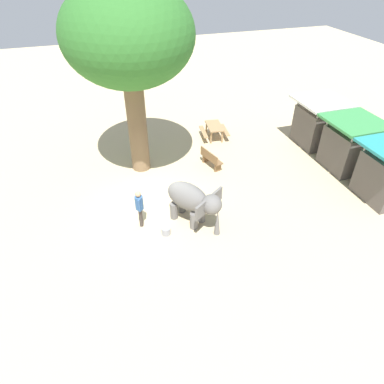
{
  "coord_description": "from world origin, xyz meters",
  "views": [
    {
      "loc": [
        11.45,
        -1.83,
        9.22
      ],
      "look_at": [
        0.69,
        1.6,
        0.8
      ],
      "focal_mm": 31.89,
      "sensor_mm": 36.0,
      "label": 1
    }
  ],
  "objects_px": {
    "shade_tree_main": "(128,37)",
    "market_stall_green": "(348,147)",
    "person_handler": "(139,206)",
    "picnic_table_near": "(214,129)",
    "elephant": "(193,200)",
    "wooden_bench": "(211,158)",
    "feed_bucket": "(166,231)",
    "market_stall_white": "(317,125)"
  },
  "relations": [
    {
      "from": "elephant",
      "to": "picnic_table_near",
      "type": "bearing_deg",
      "value": 116.94
    },
    {
      "from": "person_handler",
      "to": "market_stall_white",
      "type": "relative_size",
      "value": 0.64
    },
    {
      "from": "shade_tree_main",
      "to": "market_stall_white",
      "type": "height_order",
      "value": "shade_tree_main"
    },
    {
      "from": "picnic_table_near",
      "to": "market_stall_white",
      "type": "bearing_deg",
      "value": 72.81
    },
    {
      "from": "person_handler",
      "to": "picnic_table_near",
      "type": "distance_m",
      "value": 8.11
    },
    {
      "from": "elephant",
      "to": "market_stall_white",
      "type": "relative_size",
      "value": 0.94
    },
    {
      "from": "market_stall_white",
      "to": "market_stall_green",
      "type": "xyz_separation_m",
      "value": [
        2.6,
        0.0,
        0.0
      ]
    },
    {
      "from": "market_stall_green",
      "to": "picnic_table_near",
      "type": "bearing_deg",
      "value": -134.1
    },
    {
      "from": "wooden_bench",
      "to": "feed_bucket",
      "type": "relative_size",
      "value": 4.04
    },
    {
      "from": "shade_tree_main",
      "to": "market_stall_green",
      "type": "relative_size",
      "value": 3.28
    },
    {
      "from": "wooden_bench",
      "to": "picnic_table_near",
      "type": "xyz_separation_m",
      "value": [
        -2.84,
        1.25,
        0.12
      ]
    },
    {
      "from": "elephant",
      "to": "shade_tree_main",
      "type": "distance_m",
      "value": 6.94
    },
    {
      "from": "market_stall_white",
      "to": "feed_bucket",
      "type": "height_order",
      "value": "market_stall_white"
    },
    {
      "from": "elephant",
      "to": "person_handler",
      "type": "relative_size",
      "value": 1.45
    },
    {
      "from": "market_stall_green",
      "to": "elephant",
      "type": "bearing_deg",
      "value": -79.02
    },
    {
      "from": "picnic_table_near",
      "to": "market_stall_white",
      "type": "xyz_separation_m",
      "value": [
        2.29,
        5.05,
        0.55
      ]
    },
    {
      "from": "elephant",
      "to": "person_handler",
      "type": "distance_m",
      "value": 2.07
    },
    {
      "from": "feed_bucket",
      "to": "picnic_table_near",
      "type": "bearing_deg",
      "value": 146.44
    },
    {
      "from": "wooden_bench",
      "to": "market_stall_green",
      "type": "xyz_separation_m",
      "value": [
        2.05,
        6.3,
        0.67
      ]
    },
    {
      "from": "feed_bucket",
      "to": "market_stall_green",
      "type": "bearing_deg",
      "value": 101.79
    },
    {
      "from": "market_stall_green",
      "to": "feed_bucket",
      "type": "distance_m",
      "value": 9.88
    },
    {
      "from": "person_handler",
      "to": "market_stall_green",
      "type": "distance_m",
      "value": 10.5
    },
    {
      "from": "shade_tree_main",
      "to": "picnic_table_near",
      "type": "bearing_deg",
      "value": 112.1
    },
    {
      "from": "shade_tree_main",
      "to": "wooden_bench",
      "type": "xyz_separation_m",
      "value": [
        0.98,
        3.32,
        -5.63
      ]
    },
    {
      "from": "elephant",
      "to": "feed_bucket",
      "type": "xyz_separation_m",
      "value": [
        0.38,
        -1.21,
        -0.94
      ]
    },
    {
      "from": "market_stall_white",
      "to": "picnic_table_near",
      "type": "bearing_deg",
      "value": -114.41
    },
    {
      "from": "person_handler",
      "to": "wooden_bench",
      "type": "height_order",
      "value": "person_handler"
    },
    {
      "from": "picnic_table_near",
      "to": "feed_bucket",
      "type": "relative_size",
      "value": 4.65
    },
    {
      "from": "picnic_table_near",
      "to": "market_stall_green",
      "type": "xyz_separation_m",
      "value": [
        4.89,
        5.05,
        0.55
      ]
    },
    {
      "from": "feed_bucket",
      "to": "wooden_bench",
      "type": "bearing_deg",
      "value": 140.7
    },
    {
      "from": "wooden_bench",
      "to": "shade_tree_main",
      "type": "bearing_deg",
      "value": -121.52
    },
    {
      "from": "market_stall_white",
      "to": "feed_bucket",
      "type": "distance_m",
      "value": 10.72
    },
    {
      "from": "shade_tree_main",
      "to": "market_stall_green",
      "type": "height_order",
      "value": "shade_tree_main"
    },
    {
      "from": "shade_tree_main",
      "to": "person_handler",
      "type": "bearing_deg",
      "value": -10.91
    },
    {
      "from": "elephant",
      "to": "shade_tree_main",
      "type": "height_order",
      "value": "shade_tree_main"
    },
    {
      "from": "elephant",
      "to": "market_stall_white",
      "type": "height_order",
      "value": "market_stall_white"
    },
    {
      "from": "shade_tree_main",
      "to": "market_stall_green",
      "type": "distance_m",
      "value": 11.24
    },
    {
      "from": "person_handler",
      "to": "picnic_table_near",
      "type": "height_order",
      "value": "person_handler"
    },
    {
      "from": "wooden_bench",
      "to": "elephant",
      "type": "bearing_deg",
      "value": -44.92
    },
    {
      "from": "person_handler",
      "to": "feed_bucket",
      "type": "bearing_deg",
      "value": -38.39
    },
    {
      "from": "wooden_bench",
      "to": "feed_bucket",
      "type": "bearing_deg",
      "value": -54.34
    },
    {
      "from": "market_stall_white",
      "to": "market_stall_green",
      "type": "relative_size",
      "value": 1.0
    }
  ]
}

